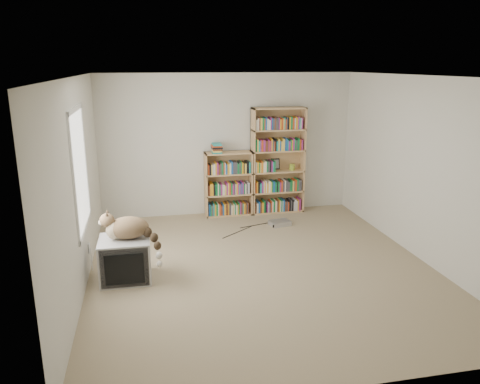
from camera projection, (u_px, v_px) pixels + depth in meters
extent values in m
cube|color=tan|center=(262.00, 267.00, 6.29)|extent=(4.50, 5.00, 0.01)
cube|color=silver|center=(228.00, 145.00, 8.32)|extent=(4.50, 0.02, 2.50)
cube|color=silver|center=(343.00, 252.00, 3.60)|extent=(4.50, 0.02, 2.50)
cube|color=silver|center=(78.00, 186.00, 5.52)|extent=(0.02, 5.00, 2.50)
cube|color=silver|center=(422.00, 169.00, 6.39)|extent=(0.02, 5.00, 2.50)
cube|color=white|center=(264.00, 76.00, 5.62)|extent=(4.50, 5.00, 0.02)
cube|color=white|center=(80.00, 170.00, 5.67)|extent=(0.02, 1.22, 1.52)
cube|color=#AAAAAD|center=(125.00, 259.00, 5.88)|extent=(0.63, 0.57, 0.54)
cube|color=black|center=(125.00, 268.00, 5.63)|extent=(0.57, 0.04, 0.50)
cube|color=black|center=(125.00, 269.00, 5.61)|extent=(0.46, 0.02, 0.38)
cube|color=black|center=(126.00, 256.00, 6.00)|extent=(0.38, 0.31, 0.33)
ellipsoid|color=#382917|center=(128.00, 228.00, 5.80)|extent=(0.51, 0.34, 0.28)
ellipsoid|color=#382917|center=(139.00, 228.00, 5.83)|extent=(0.23, 0.26, 0.21)
ellipsoid|color=tan|center=(114.00, 230.00, 5.75)|extent=(0.20, 0.20, 0.23)
ellipsoid|color=#382917|center=(107.00, 220.00, 5.71)|extent=(0.18, 0.17, 0.17)
sphere|color=beige|center=(101.00, 223.00, 5.70)|extent=(0.07, 0.07, 0.07)
cone|color=black|center=(107.00, 215.00, 5.65)|extent=(0.07, 0.08, 0.09)
cone|color=black|center=(107.00, 212.00, 5.75)|extent=(0.07, 0.08, 0.09)
cube|color=tan|center=(253.00, 162.00, 8.33)|extent=(0.03, 0.30, 1.91)
cube|color=tan|center=(302.00, 160.00, 8.51)|extent=(0.02, 0.30, 1.91)
cube|color=tan|center=(276.00, 159.00, 8.55)|extent=(0.95, 0.03, 1.91)
cube|color=tan|center=(279.00, 108.00, 8.17)|extent=(0.95, 0.30, 0.02)
cube|color=tan|center=(277.00, 211.00, 8.67)|extent=(0.95, 0.30, 0.03)
cube|color=tan|center=(277.00, 191.00, 8.57)|extent=(0.95, 0.30, 0.03)
cube|color=tan|center=(278.00, 171.00, 8.47)|extent=(0.95, 0.30, 0.02)
cube|color=tan|center=(278.00, 151.00, 8.37)|extent=(0.95, 0.30, 0.02)
cube|color=tan|center=(279.00, 130.00, 8.27)|extent=(0.95, 0.30, 0.02)
cube|color=#C3401A|center=(277.00, 205.00, 8.64)|extent=(0.87, 0.24, 0.19)
cube|color=#18519F|center=(277.00, 185.00, 8.54)|extent=(0.87, 0.24, 0.19)
cube|color=#136F36|center=(278.00, 165.00, 8.44)|extent=(0.87, 0.24, 0.19)
cube|color=#F1E4C7|center=(278.00, 145.00, 8.34)|extent=(0.87, 0.24, 0.19)
cube|color=black|center=(279.00, 124.00, 8.24)|extent=(0.87, 0.24, 0.19)
cube|color=tan|center=(206.00, 185.00, 8.26)|extent=(0.03, 0.30, 1.15)
cube|color=tan|center=(250.00, 183.00, 8.42)|extent=(0.03, 0.30, 1.15)
cube|color=tan|center=(227.00, 182.00, 8.47)|extent=(0.84, 0.03, 1.15)
cube|color=tan|center=(228.00, 153.00, 8.19)|extent=(0.84, 0.30, 0.02)
cube|color=tan|center=(229.00, 214.00, 8.49)|extent=(0.84, 0.30, 0.03)
cube|color=tan|center=(228.00, 194.00, 8.39)|extent=(0.84, 0.30, 0.03)
cube|color=tan|center=(228.00, 174.00, 8.29)|extent=(0.84, 0.30, 0.02)
cube|color=#C3401A|center=(229.00, 208.00, 8.46)|extent=(0.76, 0.24, 0.19)
cube|color=#18519F|center=(228.00, 188.00, 8.36)|extent=(0.76, 0.24, 0.19)
cube|color=#136F36|center=(228.00, 168.00, 8.26)|extent=(0.76, 0.24, 0.19)
cube|color=#C3401A|center=(217.00, 148.00, 8.09)|extent=(0.20, 0.26, 0.17)
cylinder|color=#92AE31|center=(292.00, 167.00, 8.50)|extent=(0.10, 0.10, 0.11)
cube|color=black|center=(275.00, 164.00, 8.53)|extent=(0.15, 0.05, 0.20)
cube|color=#B5B5BA|center=(280.00, 223.00, 7.92)|extent=(0.38, 0.31, 0.08)
cube|color=silver|center=(89.00, 248.00, 6.11)|extent=(0.01, 0.08, 0.13)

